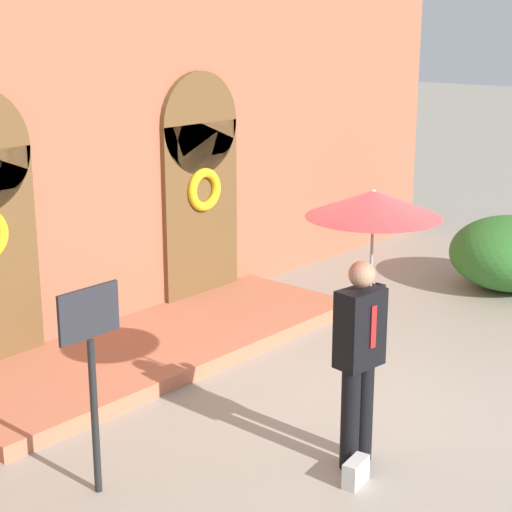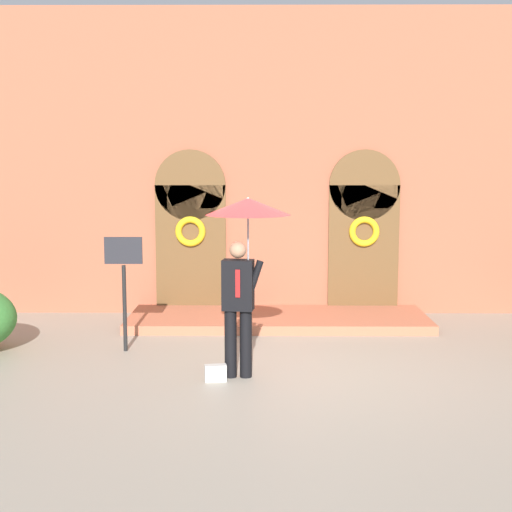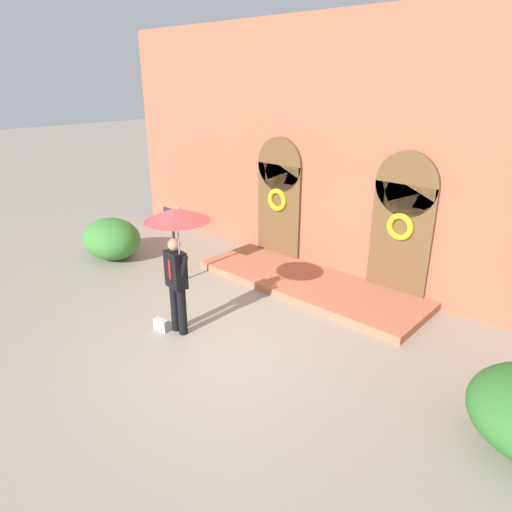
% 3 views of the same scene
% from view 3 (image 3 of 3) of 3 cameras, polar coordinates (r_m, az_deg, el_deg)
% --- Properties ---
extents(ground_plane, '(80.00, 80.00, 0.00)m').
position_cam_3_polar(ground_plane, '(8.21, -6.30, -10.54)').
color(ground_plane, gray).
extents(building_facade, '(14.00, 2.30, 5.60)m').
position_cam_3_polar(building_facade, '(10.31, 10.91, 11.80)').
color(building_facade, '#9E563D').
rests_on(building_facade, ground).
extents(person_with_umbrella, '(1.10, 1.10, 2.36)m').
position_cam_3_polar(person_with_umbrella, '(7.71, -9.86, 2.80)').
color(person_with_umbrella, black).
rests_on(person_with_umbrella, ground).
extents(handbag, '(0.30, 0.16, 0.22)m').
position_cam_3_polar(handbag, '(8.62, -11.77, -8.42)').
color(handbag, '#B7B7B2').
rests_on(handbag, ground).
extents(sign_post, '(0.56, 0.06, 1.72)m').
position_cam_3_polar(sign_post, '(10.08, -10.27, 2.73)').
color(sign_post, black).
rests_on(sign_post, ground).
extents(shrub_left, '(1.65, 1.34, 1.03)m').
position_cam_3_polar(shrub_left, '(12.15, -17.60, 2.06)').
color(shrub_left, '#387A33').
rests_on(shrub_left, ground).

